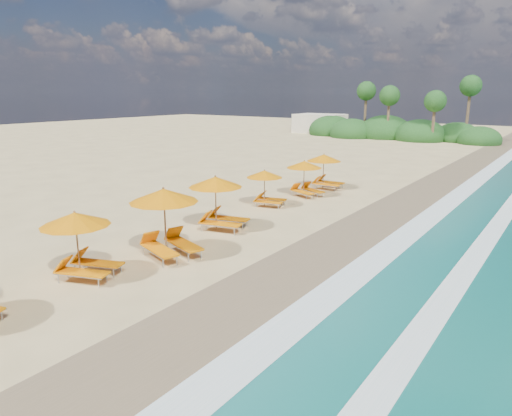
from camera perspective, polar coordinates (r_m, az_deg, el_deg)
ground at (r=20.48m, az=-0.00°, el=-3.26°), size 160.00×160.00×0.00m
wet_sand at (r=18.58m, az=10.17°, el=-5.32°), size 4.00×160.00×0.01m
surf_foam at (r=17.69m, az=18.15°, el=-6.76°), size 4.00×160.00×0.01m
station_1 at (r=16.51m, az=-20.63°, el=-3.77°), size 3.00×2.95×2.33m
station_2 at (r=17.79m, az=-10.86°, el=-1.21°), size 3.37×3.29×2.66m
station_3 at (r=21.04m, az=-4.50°, el=1.10°), size 3.07×2.97×2.48m
station_4 at (r=25.33m, az=1.37°, el=2.77°), size 2.52×2.44×2.02m
station_5 at (r=27.90m, az=6.14°, el=3.92°), size 2.80×2.76×2.16m
station_6 at (r=30.31m, az=8.60°, el=4.76°), size 2.53×2.36×2.26m
treeline at (r=65.24m, az=16.34°, el=9.08°), size 25.80×8.80×9.74m
beach_building at (r=72.26m, az=7.84°, el=10.27°), size 7.00×5.00×2.80m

